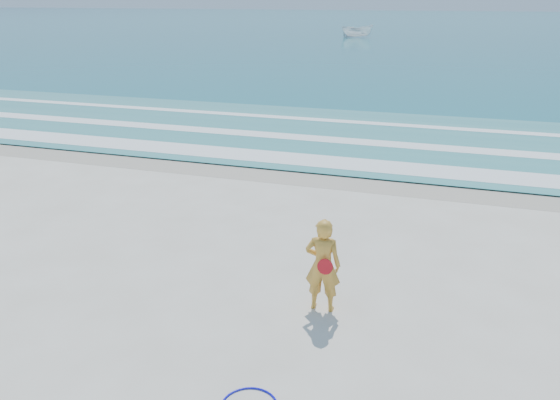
% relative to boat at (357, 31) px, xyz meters
% --- Properties ---
extents(ground, '(400.00, 400.00, 0.00)m').
position_rel_boat_xyz_m(ground, '(8.36, -66.45, -0.81)').
color(ground, silver).
rests_on(ground, ground).
extents(wet_sand, '(400.00, 2.40, 0.00)m').
position_rel_boat_xyz_m(wet_sand, '(8.36, -57.45, -0.81)').
color(wet_sand, '#B2A893').
rests_on(wet_sand, ground).
extents(ocean, '(400.00, 190.00, 0.04)m').
position_rel_boat_xyz_m(ocean, '(8.36, 38.55, -0.79)').
color(ocean, '#19727F').
rests_on(ocean, ground).
extents(shallow, '(400.00, 10.00, 0.01)m').
position_rel_boat_xyz_m(shallow, '(8.36, -52.45, -0.77)').
color(shallow, '#59B7AD').
rests_on(shallow, ocean).
extents(foam_near, '(400.00, 1.40, 0.01)m').
position_rel_boat_xyz_m(foam_near, '(8.36, -56.15, -0.76)').
color(foam_near, white).
rests_on(foam_near, shallow).
extents(foam_mid, '(400.00, 0.90, 0.01)m').
position_rel_boat_xyz_m(foam_mid, '(8.36, -53.25, -0.76)').
color(foam_mid, white).
rests_on(foam_mid, shallow).
extents(foam_far, '(400.00, 0.60, 0.01)m').
position_rel_boat_xyz_m(foam_far, '(8.36, -49.95, -0.76)').
color(foam_far, white).
rests_on(foam_far, shallow).
extents(boat, '(4.25, 2.47, 1.54)m').
position_rel_boat_xyz_m(boat, '(0.00, 0.00, 0.00)').
color(boat, white).
rests_on(boat, ocean).
extents(woman, '(0.64, 0.44, 1.71)m').
position_rel_boat_xyz_m(woman, '(10.61, -64.89, 0.04)').
color(woman, gold).
rests_on(woman, ground).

